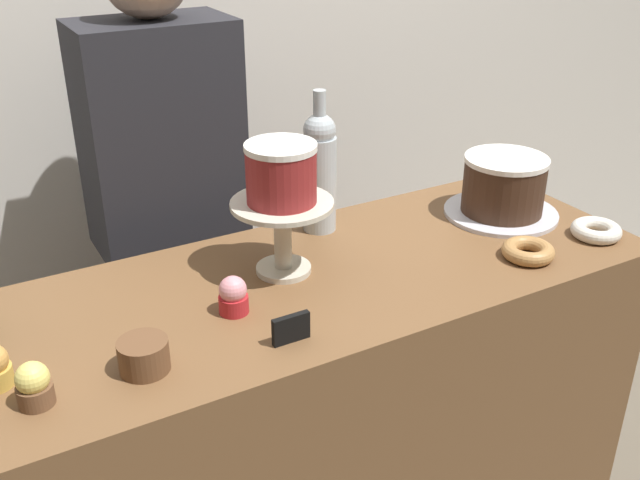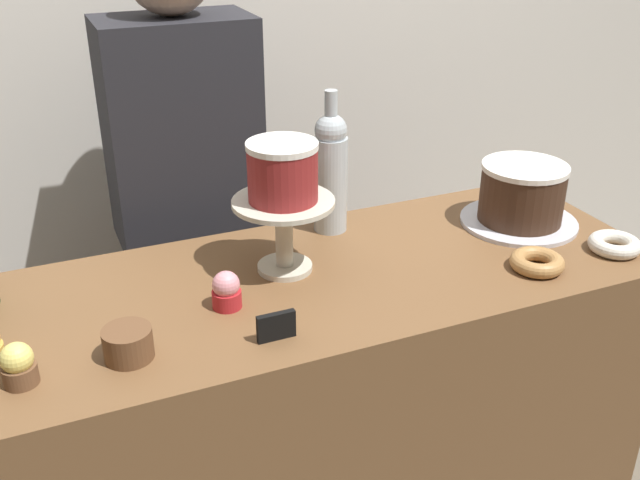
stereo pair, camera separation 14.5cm
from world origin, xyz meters
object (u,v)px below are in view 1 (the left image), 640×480
Objects in this scene: cookie_stack at (144,355)px; price_sign_chalkboard at (291,329)px; cupcake_strawberry at (233,296)px; barista_figure at (172,244)px; white_layer_cake at (281,173)px; donut_sugar at (596,230)px; wine_bottle_clear at (320,170)px; cupcake_lemon at (34,385)px; chocolate_round_cake at (504,184)px; cake_stand_pedestal at (283,225)px; donut_maple at (528,251)px.

cookie_stack is 1.20× the size of price_sign_chalkboard.
cupcake_strawberry is 0.57m from barista_figure.
cookie_stack is at bearing -151.96° from white_layer_cake.
cupcake_strawberry is 0.85m from donut_sugar.
wine_bottle_clear is 0.62m from cookie_stack.
barista_figure is (0.43, 0.65, -0.15)m from cupcake_lemon.
donut_sugar is at bearing -16.45° from white_layer_cake.
cupcake_lemon is 0.79m from barista_figure.
price_sign_chalkboard is (-0.69, -0.23, -0.05)m from chocolate_round_cake.
white_layer_cake is 0.44m from cookie_stack.
chocolate_round_cake is at bearing 11.05° from cookie_stack.
barista_figure reaches higher than cupcake_strawberry.
chocolate_round_cake is at bearing -19.31° from wine_bottle_clear.
white_layer_cake is at bearing 66.05° from price_sign_chalkboard.
wine_bottle_clear is 0.41m from cupcake_strawberry.
price_sign_chalkboard is 0.04× the size of barista_figure.
wine_bottle_clear is 0.77m from cupcake_lemon.
wine_bottle_clear reaches higher than cupcake_lemon.
price_sign_chalkboard is (0.05, -0.14, -0.01)m from cupcake_strawberry.
wine_bottle_clear is 0.20× the size of barista_figure.
cake_stand_pedestal reaches higher than donut_sugar.
white_layer_cake is 0.56m from donut_maple.
cake_stand_pedestal is 0.11m from white_layer_cake.
cupcake_lemon reaches higher than cookie_stack.
chocolate_round_cake is at bearing 18.38° from price_sign_chalkboard.
cake_stand_pedestal is 0.41m from cookie_stack.
white_layer_cake reaches higher than chocolate_round_cake.
cake_stand_pedestal is at bearing 157.05° from donut_maple.
white_layer_cake is 1.90× the size of cupcake_lemon.
donut_sugar is at bearing -62.66° from chocolate_round_cake.
barista_figure is at bearing 145.81° from chocolate_round_cake.
donut_maple is at bearing -22.95° from white_layer_cake.
cupcake_strawberry is (-0.32, -0.24, -0.11)m from wine_bottle_clear.
chocolate_round_cake is 0.73m from price_sign_chalkboard.
price_sign_chalkboard is (-0.58, -0.03, 0.01)m from donut_maple.
donut_maple is 0.07× the size of barista_figure.
price_sign_chalkboard is at bearing -70.49° from cupcake_strawberry.
cookie_stack is at bearing 179.11° from donut_sugar.
white_layer_cake is 0.74m from donut_sugar.
barista_figure is (0.06, 0.55, -0.15)m from cupcake_strawberry.
price_sign_chalkboard reaches higher than donut_sugar.
white_layer_cake is 0.57m from barista_figure.
donut_maple is 1.33× the size of cookie_stack.
donut_sugar is (0.69, -0.20, -0.20)m from white_layer_cake.
donut_sugar is (0.84, -0.11, -0.02)m from cupcake_strawberry.
barista_figure is at bearing 83.88° from cupcake_strawberry.
cupcake_lemon is 0.05× the size of barista_figure.
barista_figure is (0.01, 0.69, -0.14)m from price_sign_chalkboard.
cookie_stack is (-0.35, -0.19, -0.19)m from white_layer_cake.
donut_sugar is (0.52, -0.35, -0.13)m from wine_bottle_clear.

